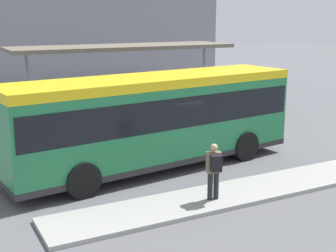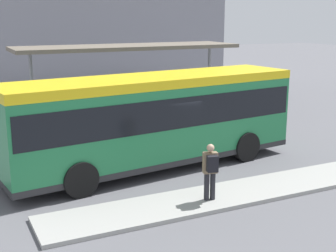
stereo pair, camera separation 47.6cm
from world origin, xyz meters
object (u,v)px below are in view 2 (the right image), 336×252
pedestrian_waiting (211,169)px  bicycle_blue (257,113)px  city_bus (155,115)px  bicycle_white (273,116)px  potted_planter_near_shelter (160,120)px

pedestrian_waiting → bicycle_blue: size_ratio=0.99×
city_bus → pedestrian_waiting: size_ratio=6.56×
city_bus → pedestrian_waiting: 3.78m
bicycle_white → bicycle_blue: bearing=28.2°
pedestrian_waiting → city_bus: bearing=14.3°
bicycle_blue → pedestrian_waiting: bearing=-51.6°
potted_planter_near_shelter → pedestrian_waiting: bearing=-105.2°
bicycle_white → pedestrian_waiting: bearing=138.8°
bicycle_white → bicycle_blue: bicycle_white is taller
city_bus → pedestrian_waiting: city_bus is taller
city_bus → potted_planter_near_shelter: size_ratio=9.03×
city_bus → pedestrian_waiting: bearing=-96.0°
pedestrian_waiting → bicycle_blue: 11.60m
bicycle_blue → bicycle_white: bearing=13.6°
potted_planter_near_shelter → bicycle_blue: bearing=2.4°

